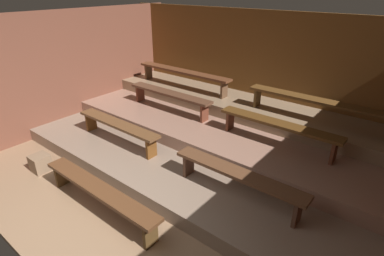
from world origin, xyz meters
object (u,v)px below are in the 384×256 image
object	(u,v)px
bench_floor_center	(99,191)
wooden_crate_floor	(41,163)
bench_middle_right	(278,126)
bench_lower_left	(118,126)
bench_lower_right	(237,176)
bench_upper_left	(183,73)
bench_upper_right	(318,103)
bench_middle_left	(169,95)

from	to	relation	value
bench_floor_center	wooden_crate_floor	size ratio (longest dim) A/B	7.69
bench_middle_right	wooden_crate_floor	xyz separation A→B (m)	(-3.08, -2.57, -0.66)
bench_lower_left	bench_lower_right	xyz separation A→B (m)	(2.54, 0.00, 0.00)
bench_upper_left	wooden_crate_floor	bearing A→B (deg)	-95.53
bench_lower_left	bench_upper_right	size ratio (longest dim) A/B	0.77
bench_middle_left	bench_middle_right	size ratio (longest dim) A/B	1.00
bench_lower_left	wooden_crate_floor	xyz separation A→B (m)	(-0.60, -1.23, -0.43)
bench_lower_left	wooden_crate_floor	distance (m)	1.43
bench_middle_left	wooden_crate_floor	size ratio (longest dim) A/B	7.10
bench_lower_left	bench_upper_right	world-z (taller)	bench_upper_right
bench_lower_right	wooden_crate_floor	world-z (taller)	bench_lower_right
bench_lower_left	bench_middle_right	size ratio (longest dim) A/B	0.95
bench_middle_left	bench_lower_right	bearing A→B (deg)	-28.45
bench_lower_right	bench_upper_left	distance (m)	3.58
bench_upper_left	bench_upper_right	world-z (taller)	same
bench_lower_right	bench_middle_right	size ratio (longest dim) A/B	0.95
wooden_crate_floor	bench_floor_center	bearing A→B (deg)	0.53
bench_floor_center	bench_lower_left	world-z (taller)	bench_lower_left
bench_upper_right	bench_floor_center	bearing A→B (deg)	-117.19
bench_floor_center	bench_upper_left	size ratio (longest dim) A/B	0.88
bench_lower_left	bench_middle_right	world-z (taller)	bench_middle_right
bench_middle_left	bench_upper_right	size ratio (longest dim) A/B	0.82
bench_middle_right	bench_floor_center	bearing A→B (deg)	-118.79
bench_middle_left	wooden_crate_floor	world-z (taller)	bench_middle_left
bench_lower_right	bench_upper_left	world-z (taller)	bench_upper_left
bench_lower_left	bench_middle_right	distance (m)	2.83
bench_floor_center	bench_lower_left	xyz separation A→B (m)	(-1.07, 1.22, 0.23)
bench_lower_left	bench_upper_left	xyz separation A→B (m)	(-0.27, 2.16, 0.48)
bench_floor_center	bench_lower_right	bearing A→B (deg)	39.69
bench_floor_center	bench_upper_left	xyz separation A→B (m)	(-1.34, 3.38, 0.72)
bench_lower_right	bench_upper_left	xyz separation A→B (m)	(-2.81, 2.16, 0.48)
bench_upper_left	bench_middle_left	bearing A→B (deg)	-68.08
bench_middle_right	wooden_crate_floor	world-z (taller)	bench_middle_right
bench_lower_left	wooden_crate_floor	world-z (taller)	bench_lower_left
bench_middle_right	wooden_crate_floor	bearing A→B (deg)	-140.09
bench_lower_right	bench_middle_right	bearing A→B (deg)	92.55
bench_floor_center	bench_upper_right	world-z (taller)	bench_upper_right
bench_lower_left	bench_upper_right	xyz separation A→B (m)	(2.81, 2.16, 0.48)
bench_floor_center	bench_upper_left	bearing A→B (deg)	111.66
bench_floor_center	bench_lower_right	xyz separation A→B (m)	(1.47, 1.22, 0.23)
wooden_crate_floor	bench_lower_right	bearing A→B (deg)	21.44
bench_floor_center	bench_upper_right	distance (m)	3.87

